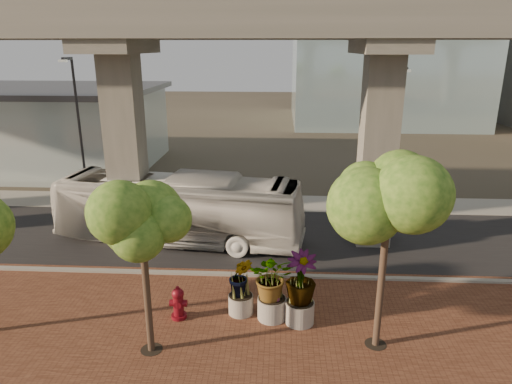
{
  "coord_description": "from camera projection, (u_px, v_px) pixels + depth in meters",
  "views": [
    {
      "loc": [
        1.48,
        -19.22,
        9.31
      ],
      "look_at": [
        0.38,
        0.5,
        2.98
      ],
      "focal_mm": 32.0,
      "sensor_mm": 36.0,
      "label": 1
    }
  ],
  "objects": [
    {
      "name": "ground",
      "position": [
        247.0,
        256.0,
        21.19
      ],
      "size": [
        160.0,
        160.0,
        0.0
      ],
      "primitive_type": "plane",
      "color": "#3A352A",
      "rests_on": "ground"
    },
    {
      "name": "brick_plaza",
      "position": [
        228.0,
        373.0,
        13.58
      ],
      "size": [
        70.0,
        13.0,
        0.06
      ],
      "primitive_type": "cube",
      "color": "brown",
      "rests_on": "ground"
    },
    {
      "name": "asphalt_road",
      "position": [
        250.0,
        238.0,
        23.09
      ],
      "size": [
        90.0,
        8.0,
        0.04
      ],
      "primitive_type": "cube",
      "color": "black",
      "rests_on": "ground"
    },
    {
      "name": "curb_strip",
      "position": [
        244.0,
        275.0,
        19.27
      ],
      "size": [
        70.0,
        0.25,
        0.16
      ],
      "primitive_type": "cube",
      "color": "gray",
      "rests_on": "ground"
    },
    {
      "name": "far_sidewalk",
      "position": [
        256.0,
        203.0,
        28.32
      ],
      "size": [
        90.0,
        3.0,
        0.06
      ],
      "primitive_type": "cube",
      "color": "gray",
      "rests_on": "ground"
    },
    {
      "name": "transit_viaduct",
      "position": [
        250.0,
        92.0,
        20.87
      ],
      "size": [
        72.0,
        5.6,
        12.4
      ],
      "color": "gray",
      "rests_on": "ground"
    },
    {
      "name": "station_pavilion",
      "position": [
        13.0,
        126.0,
        36.49
      ],
      "size": [
        23.0,
        13.0,
        6.3
      ],
      "color": "silver",
      "rests_on": "ground"
    },
    {
      "name": "transit_bus",
      "position": [
        179.0,
        209.0,
        22.29
      ],
      "size": [
        12.46,
        4.53,
        3.39
      ],
      "primitive_type": "imported",
      "rotation": [
        0.0,
        0.0,
        1.43
      ],
      "color": "silver",
      "rests_on": "ground"
    },
    {
      "name": "fire_hydrant",
      "position": [
        178.0,
        303.0,
        16.12
      ],
      "size": [
        0.61,
        0.55,
        1.23
      ],
      "color": "maroon",
      "rests_on": "ground"
    },
    {
      "name": "planter_front",
      "position": [
        272.0,
        280.0,
        15.82
      ],
      "size": [
        2.26,
        2.26,
        2.49
      ],
      "color": "#A8A097",
      "rests_on": "ground"
    },
    {
      "name": "planter_right",
      "position": [
        301.0,
        281.0,
        15.55
      ],
      "size": [
        2.49,
        2.49,
        2.66
      ],
      "color": "#AFA79E",
      "rests_on": "ground"
    },
    {
      "name": "planter_left",
      "position": [
        241.0,
        280.0,
        16.2
      ],
      "size": [
        2.01,
        2.01,
        2.21
      ],
      "color": "#A9A398",
      "rests_on": "ground"
    },
    {
      "name": "street_tree_near_west",
      "position": [
        141.0,
        219.0,
        13.21
      ],
      "size": [
        3.3,
        3.3,
        6.0
      ],
      "color": "#4D392C",
      "rests_on": "ground"
    },
    {
      "name": "street_tree_near_east",
      "position": [
        389.0,
        204.0,
        13.35
      ],
      "size": [
        3.48,
        3.48,
        6.46
      ],
      "color": "#4D392C",
      "rests_on": "ground"
    },
    {
      "name": "streetlamp_west",
      "position": [
        78.0,
        122.0,
        26.74
      ],
      "size": [
        0.43,
        1.26,
        8.7
      ],
      "color": "#2B2B30",
      "rests_on": "ground"
    },
    {
      "name": "streetlamp_east",
      "position": [
        396.0,
        133.0,
        24.72
      ],
      "size": [
        0.41,
        1.2,
        8.27
      ],
      "color": "#2E2F33",
      "rests_on": "ground"
    }
  ]
}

